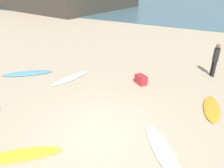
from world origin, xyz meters
The scene contains 9 objects.
ground_plane centered at (0.00, 0.00, 0.00)m, with size 120.00×120.00×0.00m, color tan.
ocean_water centered at (0.00, 37.62, 0.04)m, with size 120.00×40.00×0.08m, color #426675.
surfboard_0 centered at (-1.49, -1.82, 0.03)m, with size 0.51×2.32×0.06m, color yellow.
surfboard_2 centered at (1.96, 0.30, 0.04)m, with size 0.56×2.41×0.08m, color silver.
surfboard_3 centered at (2.94, 3.37, 0.04)m, with size 0.59×1.94×0.09m, color orange.
surfboard_4 centered at (-3.54, 2.89, 0.04)m, with size 0.51×2.27×0.08m, color silver.
surfboard_5 centered at (-5.88, 2.26, 0.04)m, with size 0.59×2.48×0.09m, color #529EDA.
beachgoer_near centered at (2.57, 6.72, 0.93)m, with size 0.38×0.38×1.68m.
beach_cooler centered at (-0.27, 4.09, 0.21)m, with size 0.59×0.36×0.43m, color #B2282D.
Camera 1 is at (2.91, -4.43, 4.50)m, focal length 33.87 mm.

